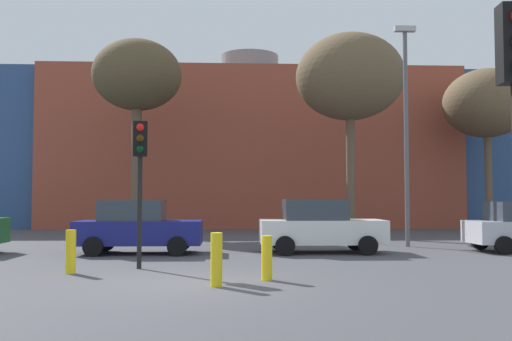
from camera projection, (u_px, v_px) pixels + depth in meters
ground_plane at (188, 283)px, 11.72m from camera, size 200.00×200.00×0.00m
building_backdrop at (250, 154)px, 38.37m from camera, size 39.53×12.22×11.72m
parked_car_1 at (138, 227)px, 17.98m from camera, size 4.00×1.97×1.73m
parked_car_2 at (320, 226)px, 18.25m from camera, size 4.06×1.99×1.76m
traffic_light_island at (140, 160)px, 14.20m from camera, size 0.39×0.38×3.77m
bare_tree_0 at (137, 77)px, 27.42m from camera, size 4.39×4.39×9.66m
bare_tree_1 at (350, 78)px, 26.05m from camera, size 5.08×5.08×9.54m
bare_tree_2 at (487, 104)px, 29.90m from camera, size 4.65×4.65×8.79m
bollard_yellow_0 at (71, 252)px, 13.20m from camera, size 0.24×0.24×1.04m
bollard_yellow_1 at (267, 258)px, 12.14m from camera, size 0.24×0.24×0.97m
bollard_yellow_2 at (216, 260)px, 11.24m from camera, size 0.24×0.24×1.09m
street_lamp at (406, 121)px, 20.78m from camera, size 0.80×0.24×8.31m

